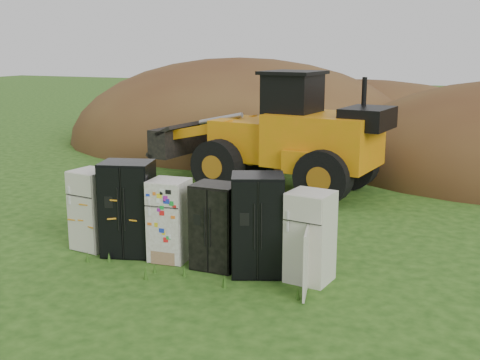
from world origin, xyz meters
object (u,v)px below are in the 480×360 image
at_px(fridge_open_door, 310,237).
at_px(wheel_loader, 265,130).
at_px(fridge_black_side, 128,208).
at_px(fridge_sticker, 170,220).
at_px(fridge_dark_mid, 216,226).
at_px(fridge_leftmost, 93,209).
at_px(fridge_black_right, 257,225).

relative_size(fridge_open_door, wheel_loader, 0.23).
distance_m(fridge_black_side, wheel_loader, 6.99).
distance_m(fridge_sticker, fridge_dark_mid, 1.07).
xyz_separation_m(fridge_black_side, fridge_sticker, (0.98, 0.03, -0.15)).
height_order(fridge_dark_mid, wheel_loader, wheel_loader).
height_order(fridge_sticker, wheel_loader, wheel_loader).
distance_m(fridge_leftmost, fridge_black_right, 3.83).
bearing_deg(fridge_black_right, wheel_loader, 87.26).
bearing_deg(wheel_loader, fridge_sticker, -78.64).
bearing_deg(fridge_dark_mid, fridge_leftmost, -179.99).
relative_size(fridge_sticker, fridge_open_door, 0.98).
height_order(fridge_leftmost, fridge_dark_mid, fridge_leftmost).
xyz_separation_m(fridge_black_side, wheel_loader, (0.44, 6.92, 0.81)).
height_order(fridge_black_side, fridge_sticker, fridge_black_side).
height_order(fridge_black_side, fridge_black_right, fridge_black_side).
bearing_deg(wheel_loader, fridge_dark_mid, -70.02).
bearing_deg(wheel_loader, fridge_black_right, -63.35).
distance_m(fridge_black_right, wheel_loader, 7.38).
xyz_separation_m(fridge_sticker, fridge_black_right, (1.94, -0.01, 0.14)).
relative_size(fridge_leftmost, fridge_black_right, 0.89).
xyz_separation_m(fridge_dark_mid, wheel_loader, (-1.60, 6.93, 0.95)).
xyz_separation_m(fridge_dark_mid, fridge_black_right, (0.87, 0.02, 0.13)).
height_order(fridge_leftmost, wheel_loader, wheel_loader).
distance_m(fridge_dark_mid, fridge_open_door, 1.91).
bearing_deg(fridge_dark_mid, wheel_loader, 103.37).
xyz_separation_m(fridge_sticker, fridge_dark_mid, (1.07, -0.03, 0.01)).
height_order(fridge_black_side, fridge_open_door, fridge_black_side).
distance_m(fridge_sticker, wheel_loader, 6.98).
xyz_separation_m(fridge_leftmost, fridge_dark_mid, (2.96, -0.02, -0.02)).
bearing_deg(fridge_black_right, fridge_leftmost, 157.61).
bearing_deg(fridge_leftmost, fridge_open_door, 7.87).
xyz_separation_m(fridge_black_right, wheel_loader, (-2.47, 6.91, 0.82)).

